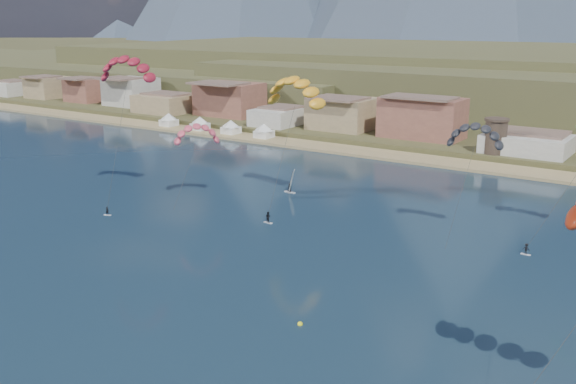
% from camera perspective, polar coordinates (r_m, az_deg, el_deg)
% --- Properties ---
extents(ground, '(2400.00, 2400.00, 0.00)m').
position_cam_1_polar(ground, '(73.74, -14.39, -12.99)').
color(ground, '#0D1C31').
rests_on(ground, ground).
extents(beach, '(2200.00, 12.00, 0.90)m').
position_cam_1_polar(beach, '(160.01, 14.97, 2.37)').
color(beach, tan).
rests_on(beach, ground).
extents(town, '(400.00, 24.00, 12.00)m').
position_cam_1_polar(town, '(189.02, 5.21, 7.11)').
color(town, beige).
rests_on(town, ground).
extents(watchtower, '(5.82, 5.82, 8.60)m').
position_cam_1_polar(watchtower, '(164.88, 17.68, 4.70)').
color(watchtower, '#47382D').
rests_on(watchtower, ground).
extents(beach_tents, '(43.40, 6.40, 5.00)m').
position_cam_1_polar(beach_tents, '(196.99, -6.44, 6.13)').
color(beach_tents, white).
rests_on(beach_tents, ground).
extents(kitesurfer_red, '(11.94, 15.24, 28.79)m').
position_cam_1_polar(kitesurfer_red, '(125.90, -13.94, 10.75)').
color(kitesurfer_red, silver).
rests_on(kitesurfer_red, ground).
extents(kitesurfer_yellow, '(13.49, 19.04, 26.63)m').
position_cam_1_polar(kitesurfer_yellow, '(122.01, 0.63, 9.15)').
color(kitesurfer_yellow, silver).
rests_on(kitesurfer_yellow, ground).
extents(distant_kite_pink, '(8.42, 8.91, 16.68)m').
position_cam_1_polar(distant_kite_pink, '(123.30, -7.99, 5.35)').
color(distant_kite_pink, '#262626').
rests_on(distant_kite_pink, ground).
extents(distant_kite_dark, '(9.34, 6.39, 20.01)m').
position_cam_1_polar(distant_kite_dark, '(104.08, 16.06, 5.12)').
color(distant_kite_dark, '#262626').
rests_on(distant_kite_dark, ground).
extents(windsurfer, '(2.64, 2.88, 4.55)m').
position_cam_1_polar(windsurfer, '(130.15, 0.22, 0.56)').
color(windsurfer, silver).
rests_on(windsurfer, ground).
extents(buoy, '(0.61, 0.61, 0.61)m').
position_cam_1_polar(buoy, '(76.14, 1.06, -11.46)').
color(buoy, '#FFFC1A').
rests_on(buoy, ground).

